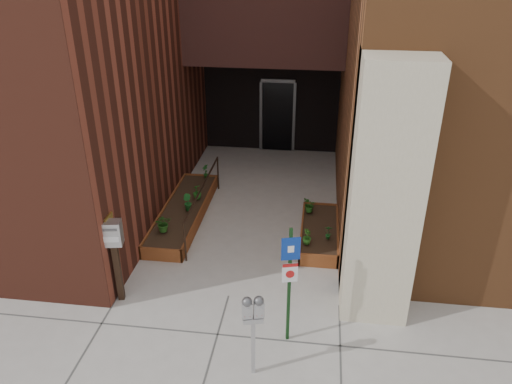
% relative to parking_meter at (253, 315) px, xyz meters
% --- Properties ---
extents(ground, '(80.00, 80.00, 0.00)m').
position_rel_parking_meter_xyz_m(ground, '(-0.69, 1.71, -1.09)').
color(ground, '#9E9991').
rests_on(ground, ground).
extents(planter_left, '(0.90, 3.60, 0.30)m').
position_rel_parking_meter_xyz_m(planter_left, '(-2.24, 4.41, -0.96)').
color(planter_left, '#662E16').
rests_on(planter_left, ground).
extents(planter_right, '(0.80, 2.20, 0.30)m').
position_rel_parking_meter_xyz_m(planter_right, '(0.91, 3.91, -0.96)').
color(planter_right, '#662E16').
rests_on(planter_right, ground).
extents(handrail, '(0.04, 3.34, 0.90)m').
position_rel_parking_meter_xyz_m(handrail, '(-1.74, 4.36, -0.34)').
color(handrail, black).
rests_on(handrail, ground).
extents(parking_meter, '(0.33, 0.19, 1.41)m').
position_rel_parking_meter_xyz_m(parking_meter, '(0.00, 0.00, 0.00)').
color(parking_meter, '#A9A9AB').
rests_on(parking_meter, ground).
extents(sign_post, '(0.28, 0.10, 2.09)m').
position_rel_parking_meter_xyz_m(sign_post, '(0.46, 0.76, 0.19)').
color(sign_post, black).
rests_on(sign_post, ground).
extents(payment_dropbox, '(0.36, 0.29, 1.61)m').
position_rel_parking_meter_xyz_m(payment_dropbox, '(-2.59, 1.39, 0.07)').
color(payment_dropbox, black).
rests_on(payment_dropbox, ground).
extents(shrub_left_a, '(0.44, 0.44, 0.38)m').
position_rel_parking_meter_xyz_m(shrub_left_a, '(-2.36, 3.30, -0.60)').
color(shrub_left_a, '#245A19').
rests_on(shrub_left_a, planter_left).
extents(shrub_left_b, '(0.29, 0.29, 0.38)m').
position_rel_parking_meter_xyz_m(shrub_left_b, '(-2.10, 4.27, -0.60)').
color(shrub_left_b, '#18571D').
rests_on(shrub_left_b, planter_left).
extents(shrub_left_c, '(0.28, 0.28, 0.36)m').
position_rel_parking_meter_xyz_m(shrub_left_c, '(-2.01, 4.84, -0.61)').
color(shrub_left_c, '#1F5C1A').
rests_on(shrub_left_c, planter_left).
extents(shrub_left_d, '(0.26, 0.26, 0.37)m').
position_rel_parking_meter_xyz_m(shrub_left_d, '(-2.07, 6.01, -0.61)').
color(shrub_left_d, '#1B5F1B').
rests_on(shrub_left_d, planter_left).
extents(shrub_right_a, '(0.23, 0.23, 0.32)m').
position_rel_parking_meter_xyz_m(shrub_right_a, '(0.66, 3.21, -0.63)').
color(shrub_right_a, '#28621C').
rests_on(shrub_right_a, planter_right).
extents(shrub_right_b, '(0.18, 0.18, 0.32)m').
position_rel_parking_meter_xyz_m(shrub_right_b, '(1.08, 3.44, -0.63)').
color(shrub_right_b, '#1C6222').
rests_on(shrub_right_b, planter_right).
extents(shrub_right_c, '(0.33, 0.33, 0.33)m').
position_rel_parking_meter_xyz_m(shrub_right_c, '(0.66, 4.53, -0.62)').
color(shrub_right_c, '#24611B').
rests_on(shrub_right_c, planter_right).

